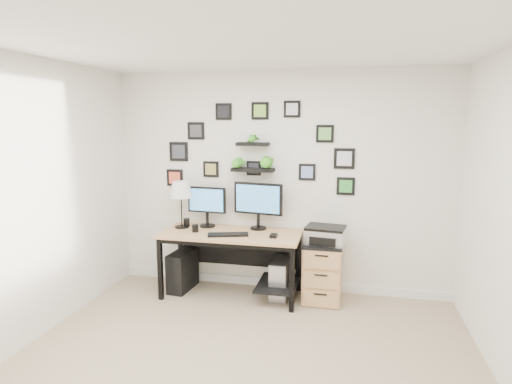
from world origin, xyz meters
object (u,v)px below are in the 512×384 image
(desk, at_px, (235,242))
(table_lamp, at_px, (181,191))
(pc_tower_black, at_px, (183,270))
(pc_tower_grey, at_px, (280,278))
(mug, at_px, (195,228))
(file_cabinet, at_px, (322,271))
(printer, at_px, (325,235))
(monitor_left, at_px, (207,204))
(monitor_right, at_px, (258,202))

(desk, bearing_deg, table_lamp, 173.86)
(pc_tower_black, xyz_separation_m, pc_tower_grey, (1.19, 0.03, -0.01))
(table_lamp, distance_m, mug, 0.49)
(table_lamp, bearing_deg, pc_tower_grey, -1.51)
(file_cabinet, bearing_deg, table_lamp, 179.50)
(desk, height_order, pc_tower_black, desk)
(table_lamp, height_order, printer, table_lamp)
(desk, relative_size, printer, 3.49)
(mug, height_order, printer, printer)
(file_cabinet, relative_size, printer, 1.46)
(mug, distance_m, file_cabinet, 1.53)
(pc_tower_black, xyz_separation_m, file_cabinet, (1.67, 0.05, 0.10))
(pc_tower_grey, bearing_deg, monitor_left, 171.88)
(monitor_right, bearing_deg, pc_tower_grey, -26.97)
(pc_tower_grey, height_order, file_cabinet, file_cabinet)
(monitor_left, distance_m, file_cabinet, 1.57)
(monitor_right, height_order, file_cabinet, monitor_right)
(monitor_left, relative_size, pc_tower_grey, 1.09)
(desk, bearing_deg, monitor_left, 156.26)
(pc_tower_grey, bearing_deg, mug, -172.37)
(pc_tower_grey, bearing_deg, desk, -175.55)
(desk, height_order, mug, mug)
(pc_tower_grey, bearing_deg, printer, 0.14)
(monitor_left, height_order, monitor_right, monitor_right)
(desk, xyz_separation_m, pc_tower_grey, (0.53, 0.04, -0.41))
(monitor_right, distance_m, mug, 0.79)
(monitor_left, distance_m, mug, 0.36)
(file_cabinet, xyz_separation_m, printer, (0.02, -0.02, 0.43))
(desk, xyz_separation_m, mug, (-0.45, -0.09, 0.17))
(desk, relative_size, pc_tower_black, 3.43)
(table_lamp, xyz_separation_m, pc_tower_grey, (1.21, -0.03, -0.98))
(desk, distance_m, printer, 1.04)
(monitor_right, xyz_separation_m, pc_tower_black, (-0.89, -0.18, -0.85))
(monitor_left, xyz_separation_m, pc_tower_black, (-0.27, -0.17, -0.80))
(monitor_right, height_order, pc_tower_black, monitor_right)
(monitor_left, xyz_separation_m, mug, (-0.06, -0.26, -0.24))
(file_cabinet, bearing_deg, pc_tower_grey, -177.97)
(desk, bearing_deg, monitor_right, 39.41)
(desk, distance_m, monitor_left, 0.59)
(pc_tower_black, relative_size, pc_tower_grey, 1.05)
(table_lamp, bearing_deg, monitor_left, 19.23)
(pc_tower_black, height_order, pc_tower_grey, pc_tower_black)
(monitor_right, xyz_separation_m, printer, (0.80, -0.15, -0.31))
(mug, bearing_deg, pc_tower_black, 155.29)
(desk, relative_size, monitor_right, 2.70)
(table_lamp, bearing_deg, pc_tower_black, -74.07)
(pc_tower_grey, bearing_deg, table_lamp, 178.49)
(monitor_left, bearing_deg, desk, -23.74)
(table_lamp, relative_size, file_cabinet, 0.83)
(desk, xyz_separation_m, monitor_left, (-0.39, 0.17, 0.41))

